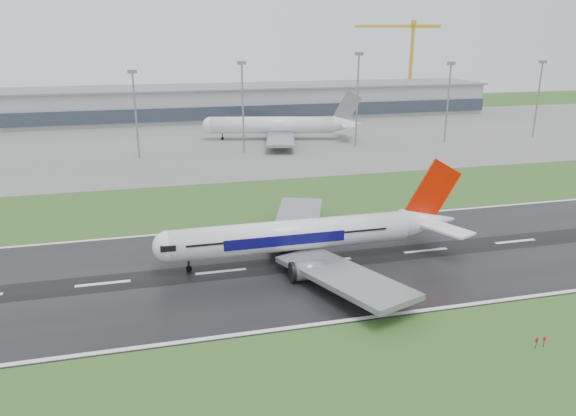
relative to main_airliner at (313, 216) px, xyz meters
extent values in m
plane|color=#2A521E|center=(22.53, -1.52, -8.63)|extent=(520.00, 520.00, 0.00)
cube|color=black|center=(22.53, -1.52, -8.58)|extent=(400.00, 45.00, 0.10)
cube|color=slate|center=(22.53, 123.48, -8.59)|extent=(400.00, 130.00, 0.08)
cube|color=gray|center=(22.53, 183.48, -1.13)|extent=(240.00, 36.00, 15.00)
cylinder|color=gray|center=(-32.27, 98.48, 5.38)|extent=(0.64, 0.64, 28.02)
cylinder|color=gray|center=(3.86, 98.48, 6.53)|extent=(0.64, 0.64, 30.32)
cylinder|color=gray|center=(46.20, 98.48, 7.86)|extent=(0.64, 0.64, 32.98)
cylinder|color=gray|center=(83.17, 98.48, 5.98)|extent=(0.64, 0.64, 29.23)
cylinder|color=gray|center=(123.07, 98.48, 6.01)|extent=(0.64, 0.64, 29.28)
camera|label=1|loc=(-27.52, -90.10, 31.68)|focal=33.89mm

